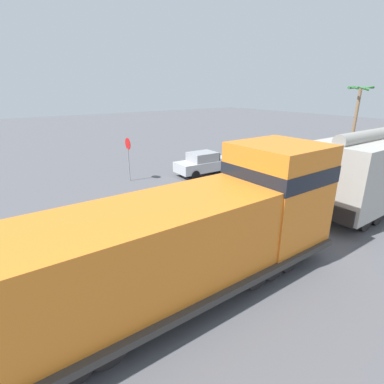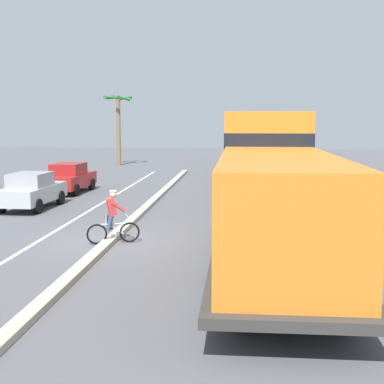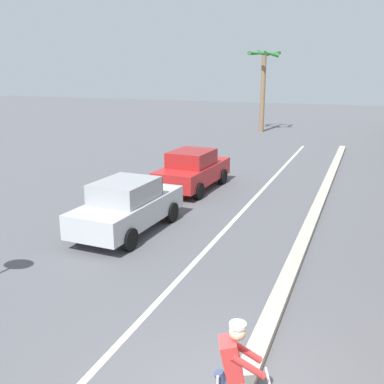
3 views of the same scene
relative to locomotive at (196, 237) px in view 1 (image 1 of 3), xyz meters
The scene contains 9 objects.
ground_plane 5.74m from the locomotive, 157.79° to the left, with size 120.00×120.00×0.00m, color #56565B.
median_curb 9.66m from the locomotive, 122.04° to the left, with size 0.36×36.00×0.16m, color #B2AD9E.
lane_stripe 11.12m from the locomotive, 132.72° to the left, with size 0.14×36.00×0.01m, color silver.
locomotive is the anchor object (origin of this frame).
parked_car_silver 13.10m from the locomotive, 141.01° to the left, with size 1.96×4.26×1.62m.
parked_car_red 16.97m from the locomotive, 126.79° to the left, with size 1.98×4.27×1.62m.
cyclist 5.33m from the locomotive, 160.31° to the left, with size 1.62×0.72×1.71m.
stop_sign 12.24m from the locomotive, 164.77° to the left, with size 0.76×0.08×2.88m.
palm_tree_near 33.87m from the locomotive, 109.96° to the left, with size 2.70×2.76×6.28m.
Camera 1 is at (11.40, -6.78, 5.99)m, focal length 28.00 mm.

